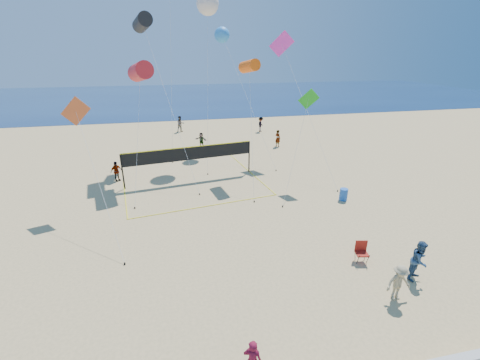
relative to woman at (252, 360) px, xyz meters
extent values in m
plane|color=tan|center=(1.69, 1.91, -0.75)|extent=(120.00, 120.00, 0.00)
cube|color=#10254D|center=(1.69, 63.91, -0.74)|extent=(140.00, 50.00, 0.03)
imported|color=maroon|center=(0.00, 0.00, 0.00)|extent=(0.65, 0.55, 1.50)
imported|color=navy|center=(8.09, 3.01, 0.17)|extent=(1.12, 1.04, 1.83)
imported|color=tan|center=(6.43, 2.08, 0.02)|extent=(1.01, 0.58, 1.55)
imported|color=gray|center=(-6.21, 17.43, 0.02)|extent=(0.94, 0.86, 1.54)
imported|color=gray|center=(0.93, 25.30, -0.02)|extent=(1.36, 1.15, 1.47)
imported|color=gray|center=(8.59, 23.84, 0.11)|extent=(0.67, 0.75, 1.72)
imported|color=gray|center=(-0.89, 32.30, 0.20)|extent=(1.10, 0.96, 1.90)
imported|color=gray|center=(8.60, 30.46, 0.13)|extent=(1.12, 1.31, 1.75)
cube|color=maroon|center=(6.37, 4.54, -0.30)|extent=(0.64, 0.60, 0.06)
cube|color=maroon|center=(6.42, 4.76, 0.00)|extent=(0.55, 0.16, 0.55)
cylinder|color=black|center=(6.12, 4.39, -0.50)|extent=(0.08, 0.28, 0.71)
cylinder|color=black|center=(6.20, 4.78, -0.50)|extent=(0.08, 0.28, 0.71)
cylinder|color=black|center=(6.55, 4.30, -0.50)|extent=(0.08, 0.28, 0.71)
cylinder|color=black|center=(6.63, 4.69, -0.50)|extent=(0.08, 0.28, 0.71)
cylinder|color=blue|center=(8.90, 10.87, -0.36)|extent=(0.70, 0.70, 0.79)
cylinder|color=black|center=(-5.49, 15.78, 0.53)|extent=(0.10, 0.10, 2.56)
cylinder|color=black|center=(4.00, 17.24, 0.53)|extent=(0.10, 0.10, 2.56)
cube|color=black|center=(-0.75, 16.51, 1.33)|extent=(9.49, 1.48, 0.96)
cube|color=yellow|center=(-0.75, 16.51, 1.84)|extent=(9.49, 1.49, 0.06)
cube|color=yellow|center=(-0.01, 11.77, -0.74)|extent=(9.69, 1.54, 0.02)
cube|color=yellow|center=(-1.48, 21.26, -0.74)|extent=(9.69, 1.54, 0.02)
cylinder|color=red|center=(-3.70, 17.89, 7.07)|extent=(2.03, 3.14, 1.59)
cylinder|color=silver|center=(-4.10, 15.14, 3.19)|extent=(0.83, 5.51, 7.78)
cylinder|color=black|center=(-4.51, 12.39, -0.70)|extent=(0.08, 0.08, 0.10)
cylinder|color=black|center=(-3.43, 21.25, 10.38)|extent=(1.73, 2.78, 1.42)
cylinder|color=silver|center=(-1.89, 17.44, 4.84)|extent=(3.10, 7.63, 11.09)
cylinder|color=black|center=(-0.34, 13.63, -0.70)|extent=(0.08, 0.08, 0.10)
cylinder|color=#FF5C0D|center=(3.99, 17.46, 7.38)|extent=(1.30, 2.16, 1.10)
cylinder|color=silver|center=(3.52, 14.60, 3.34)|extent=(0.96, 5.73, 8.09)
cylinder|color=black|center=(3.05, 11.73, -0.70)|extent=(0.08, 0.08, 0.10)
cube|color=#CB5427|center=(-7.19, 13.64, 5.20)|extent=(1.76, 0.33, 1.76)
cylinder|color=silver|center=(-5.82, 10.12, 2.25)|extent=(2.76, 7.04, 5.91)
cylinder|color=black|center=(-4.45, 6.60, -0.70)|extent=(0.08, 0.08, 0.10)
cube|color=green|center=(7.61, 14.73, 5.31)|extent=(1.26, 0.84, 1.48)
cylinder|color=silver|center=(6.12, 12.70, 2.30)|extent=(3.00, 4.08, 6.02)
cylinder|color=black|center=(4.63, 10.67, -0.70)|extent=(0.08, 0.08, 0.10)
cube|color=#F839C5|center=(7.72, 21.42, 8.94)|extent=(2.00, 0.80, 2.11)
cylinder|color=silver|center=(8.47, 16.80, 4.12)|extent=(1.51, 9.25, 9.65)
cylinder|color=black|center=(9.21, 12.18, -0.70)|extent=(0.08, 0.08, 0.10)
sphere|color=silver|center=(1.76, 22.93, 11.95)|extent=(2.11, 2.11, 1.82)
cylinder|color=silver|center=(1.20, 20.13, 5.63)|extent=(1.13, 5.61, 12.66)
cylinder|color=black|center=(0.65, 17.34, -0.70)|extent=(0.08, 0.08, 0.10)
sphere|color=#2D88E6|center=(3.31, 25.55, 9.75)|extent=(1.59, 1.59, 1.41)
cylinder|color=silver|center=(4.77, 21.28, 4.52)|extent=(2.95, 8.56, 10.46)
cylinder|color=black|center=(6.24, 17.00, -0.70)|extent=(0.08, 0.08, 0.10)
cylinder|color=silver|center=(-1.53, 23.14, 7.26)|extent=(1.05, 4.56, 15.93)
cylinder|color=black|center=(-2.05, 20.87, -0.70)|extent=(0.08, 0.08, 0.10)
camera|label=1|loc=(-1.75, -6.51, 8.50)|focal=24.00mm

